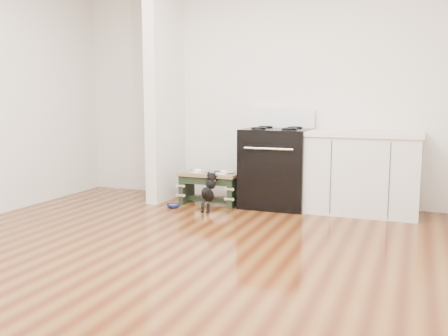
# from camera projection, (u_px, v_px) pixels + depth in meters

# --- Properties ---
(ground) EXTENTS (5.00, 5.00, 0.00)m
(ground) POSITION_uv_depth(u_px,v_px,m) (174.00, 257.00, 4.03)
(ground) COLOR #481F0D
(ground) RESTS_ON ground
(room_shell) EXTENTS (5.00, 5.00, 5.00)m
(room_shell) POSITION_uv_depth(u_px,v_px,m) (171.00, 52.00, 3.80)
(room_shell) COLOR silver
(room_shell) RESTS_ON ground
(partition_wall) EXTENTS (0.15, 0.80, 2.70)m
(partition_wall) POSITION_uv_depth(u_px,v_px,m) (165.00, 92.00, 6.20)
(partition_wall) COLOR silver
(partition_wall) RESTS_ON ground
(oven_range) EXTENTS (0.76, 0.69, 1.14)m
(oven_range) POSITION_uv_depth(u_px,v_px,m) (277.00, 166.00, 5.86)
(oven_range) COLOR black
(oven_range) RESTS_ON ground
(cabinet_run) EXTENTS (1.24, 0.64, 0.91)m
(cabinet_run) POSITION_uv_depth(u_px,v_px,m) (362.00, 173.00, 5.53)
(cabinet_run) COLOR silver
(cabinet_run) RESTS_ON ground
(dog_feeder) EXTENTS (0.71, 0.38, 0.41)m
(dog_feeder) POSITION_uv_depth(u_px,v_px,m) (210.00, 182.00, 6.00)
(dog_feeder) COLOR black
(dog_feeder) RESTS_ON ground
(puppy) EXTENTS (0.12, 0.37, 0.43)m
(puppy) POSITION_uv_depth(u_px,v_px,m) (209.00, 190.00, 5.66)
(puppy) COLOR black
(puppy) RESTS_ON ground
(floor_bowl) EXTENTS (0.20, 0.20, 0.05)m
(floor_bowl) POSITION_uv_depth(u_px,v_px,m) (173.00, 206.00, 5.82)
(floor_bowl) COLOR navy
(floor_bowl) RESTS_ON ground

